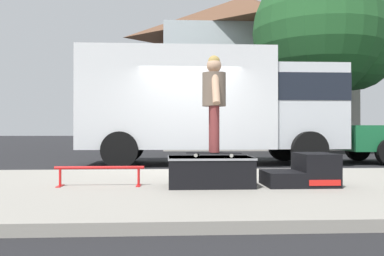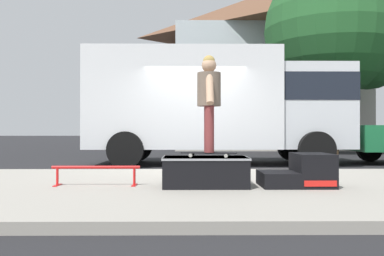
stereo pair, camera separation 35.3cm
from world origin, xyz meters
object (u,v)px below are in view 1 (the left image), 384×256
object	(u,v)px
grind_rail	(100,171)
box_truck	(212,102)
skate_box	(210,171)
kicker_ramp	(305,172)
skateboard	(214,153)
skater_kid	(214,95)
street_tree_main	(326,36)

from	to	relation	value
grind_rail	box_truck	size ratio (longest dim) A/B	0.18
skate_box	kicker_ramp	distance (m)	1.38
grind_rail	kicker_ramp	bearing A→B (deg)	-2.08
skateboard	skate_box	bearing A→B (deg)	149.90
kicker_ramp	skateboard	bearing A→B (deg)	-178.70
grind_rail	box_truck	xyz separation A→B (m)	(2.18, 5.30, 1.37)
grind_rail	skateboard	distance (m)	1.66
skate_box	skater_kid	xyz separation A→B (m)	(0.05, -0.03, 1.08)
skate_box	skateboard	bearing A→B (deg)	-30.10
box_truck	street_tree_main	distance (m)	7.64
skater_kid	box_truck	xyz separation A→B (m)	(0.54, 5.43, 0.28)
kicker_ramp	grind_rail	distance (m)	2.96
grind_rail	skateboard	size ratio (longest dim) A/B	1.58
grind_rail	skater_kid	xyz separation A→B (m)	(1.63, -0.14, 1.09)
skater_kid	street_tree_main	world-z (taller)	street_tree_main
kicker_ramp	skater_kid	world-z (taller)	skater_kid
street_tree_main	skate_box	bearing A→B (deg)	-118.96
kicker_ramp	skater_kid	size ratio (longest dim) A/B	0.72
box_truck	street_tree_main	world-z (taller)	street_tree_main
grind_rail	skater_kid	bearing A→B (deg)	-4.80
kicker_ramp	skateboard	size ratio (longest dim) A/B	1.24
skater_kid	skate_box	bearing A→B (deg)	149.90
skate_box	street_tree_main	bearing A→B (deg)	61.04
kicker_ramp	grind_rail	xyz separation A→B (m)	(-2.96, 0.11, 0.02)
skateboard	box_truck	distance (m)	5.57
skater_kid	street_tree_main	size ratio (longest dim) A/B	0.18
box_truck	street_tree_main	size ratio (longest dim) A/B	0.93
skateboard	skater_kid	xyz separation A→B (m)	(0.00, 0.00, 0.82)
street_tree_main	skater_kid	bearing A→B (deg)	-118.66
kicker_ramp	skater_kid	bearing A→B (deg)	-178.70
kicker_ramp	grind_rail	bearing A→B (deg)	177.92
skate_box	grind_rail	bearing A→B (deg)	176.14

